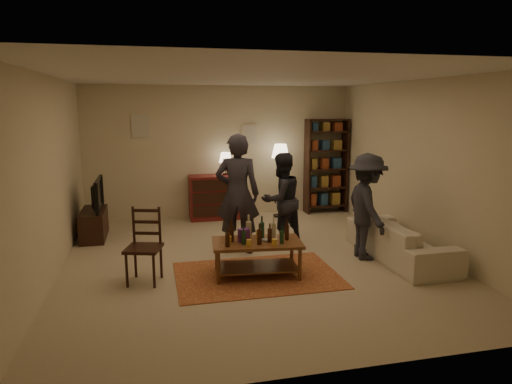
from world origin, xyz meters
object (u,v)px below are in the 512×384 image
object	(u,v)px
floor_lamp	(280,156)
dresser	(214,196)
dining_chair	(145,242)
sofa	(400,239)
bookshelf	(326,165)
tv_stand	(94,217)
coffee_table	(257,246)
person_left	(238,194)
person_right	(281,200)
person_by_sofa	(367,207)

from	to	relation	value
floor_lamp	dresser	bearing A→B (deg)	174.94
dining_chair	sofa	size ratio (longest dim) A/B	0.48
bookshelf	tv_stand	bearing A→B (deg)	-168.20
coffee_table	bookshelf	xyz separation A→B (m)	(2.33, 3.39, 0.61)
dresser	floor_lamp	bearing A→B (deg)	-5.06
sofa	dresser	bearing A→B (deg)	37.54
floor_lamp	sofa	distance (m)	3.31
coffee_table	floor_lamp	distance (m)	3.54
coffee_table	floor_lamp	world-z (taller)	floor_lamp
coffee_table	sofa	world-z (taller)	coffee_table
person_left	person_right	size ratio (longest dim) A/B	1.22
coffee_table	floor_lamp	size ratio (longest dim) A/B	0.83
person_right	coffee_table	bearing A→B (deg)	38.11
bookshelf	floor_lamp	distance (m)	1.12
dining_chair	person_left	size ratio (longest dim) A/B	0.53
tv_stand	sofa	xyz separation A→B (m)	(4.64, -2.20, -0.08)
coffee_table	dresser	xyz separation A→B (m)	(-0.11, 3.32, 0.05)
floor_lamp	sofa	world-z (taller)	floor_lamp
floor_lamp	tv_stand	bearing A→B (deg)	-167.62
dining_chair	coffee_table	bearing A→B (deg)	10.14
person_by_sofa	dresser	bearing A→B (deg)	36.87
person_left	person_by_sofa	world-z (taller)	person_left
dresser	person_by_sofa	distance (m)	3.54
coffee_table	sofa	xyz separation A→B (m)	(2.29, 0.21, -0.12)
tv_stand	person_left	size ratio (longest dim) A/B	0.56
bookshelf	floor_lamp	world-z (taller)	bookshelf
floor_lamp	person_left	bearing A→B (deg)	-121.55
dining_chair	tv_stand	size ratio (longest dim) A/B	0.95
tv_stand	sofa	size ratio (longest dim) A/B	0.51
tv_stand	dresser	xyz separation A→B (m)	(2.25, 0.91, 0.09)
sofa	dining_chair	bearing A→B (deg)	90.76
person_right	person_by_sofa	world-z (taller)	person_by_sofa
dining_chair	person_by_sofa	size ratio (longest dim) A/B	0.63
person_by_sofa	coffee_table	bearing A→B (deg)	105.47
person_left	floor_lamp	bearing A→B (deg)	-105.67
dresser	person_left	size ratio (longest dim) A/B	0.72
tv_stand	bookshelf	size ratio (longest dim) A/B	0.52
person_left	person_by_sofa	bearing A→B (deg)	174.24
coffee_table	person_by_sofa	world-z (taller)	person_by_sofa
dining_chair	floor_lamp	distance (m)	4.15
sofa	person_left	size ratio (longest dim) A/B	1.11
person_by_sofa	dining_chair	bearing A→B (deg)	97.73
dining_chair	tv_stand	world-z (taller)	tv_stand
tv_stand	dresser	distance (m)	2.43
dining_chair	person_by_sofa	distance (m)	3.27
dining_chair	bookshelf	world-z (taller)	bookshelf
coffee_table	dresser	world-z (taller)	dresser
bookshelf	person_left	size ratio (longest dim) A/B	1.07
floor_lamp	person_right	xyz separation A→B (m)	(-0.54, -1.93, -0.50)
tv_stand	dresser	size ratio (longest dim) A/B	0.78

